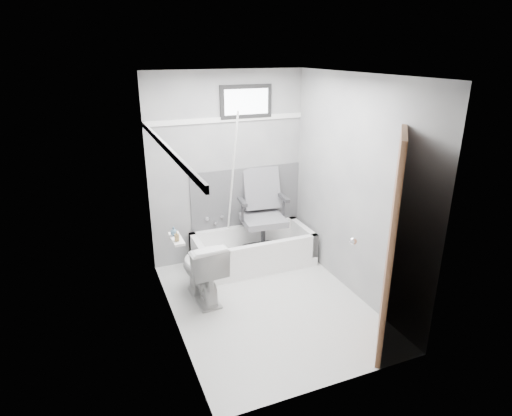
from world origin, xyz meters
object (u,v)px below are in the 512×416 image
toilet (202,270)px  soap_bottle_a (177,236)px  soap_bottle_b (174,231)px  office_chair (263,214)px  door (439,256)px  bathtub (253,249)px

toilet → soap_bottle_a: soap_bottle_a is taller
soap_bottle_b → soap_bottle_a: bearing=-90.0°
office_chair → soap_bottle_a: (-1.29, -0.95, 0.31)m
office_chair → door: size_ratio=0.54×
bathtub → soap_bottle_a: size_ratio=15.88×
bathtub → door: (0.78, -2.21, 0.79)m
toilet → door: 2.40m
door → soap_bottle_a: bearing=145.9°
office_chair → soap_bottle_a: size_ratio=11.36×
soap_bottle_a → bathtub: bearing=38.6°
door → soap_bottle_a: door is taller
bathtub → office_chair: (0.15, 0.04, 0.45)m
office_chair → toilet: bearing=-143.5°
door → soap_bottle_a: 2.32m
soap_bottle_b → toilet: bearing=35.5°
soap_bottle_a → soap_bottle_b: 0.14m
office_chair → door: bearing=-68.9°
door → soap_bottle_a: (-1.92, 1.30, -0.03)m
toilet → soap_bottle_a: size_ratio=7.68×
toilet → soap_bottle_b: bearing=32.2°
bathtub → soap_bottle_b: (-1.14, -0.77, 0.75)m
door → bathtub: bearing=109.4°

